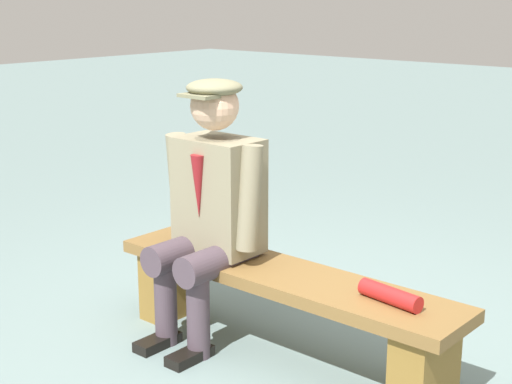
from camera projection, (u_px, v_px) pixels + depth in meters
ground_plane at (281, 355)px, 3.63m from camera, size 30.00×30.00×0.00m
bench at (282, 298)px, 3.55m from camera, size 1.81×0.38×0.42m
seated_man at (211, 202)px, 3.66m from camera, size 0.58×0.58×1.28m
rolled_magazine at (390, 295)px, 3.14m from camera, size 0.30×0.11×0.07m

